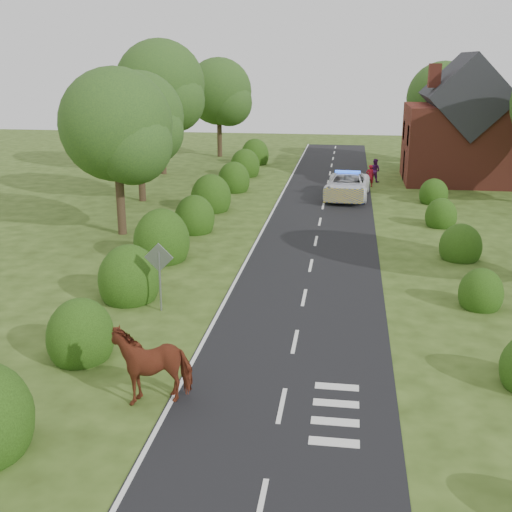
% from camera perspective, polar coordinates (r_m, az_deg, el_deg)
% --- Properties ---
extents(ground, '(120.00, 120.00, 0.00)m').
position_cam_1_polar(ground, '(20.70, 3.48, -7.64)').
color(ground, '#2F4215').
extents(road, '(6.00, 70.00, 0.02)m').
position_cam_1_polar(road, '(34.87, 5.62, 2.65)').
color(road, black).
rests_on(road, ground).
extents(road_markings, '(4.96, 70.00, 0.01)m').
position_cam_1_polar(road_markings, '(32.98, 2.66, 1.90)').
color(road_markings, white).
rests_on(road_markings, road).
extents(hedgerow_left, '(2.75, 50.41, 3.00)m').
position_cam_1_polar(hedgerow_left, '(32.45, -6.22, 2.88)').
color(hedgerow_left, '#1D360D').
rests_on(hedgerow_left, ground).
extents(hedgerow_right, '(2.10, 45.78, 2.10)m').
position_cam_1_polar(hedgerow_right, '(31.46, 17.37, 1.36)').
color(hedgerow_right, '#1D360D').
rests_on(hedgerow_right, ground).
extents(tree_left_a, '(5.74, 5.60, 8.38)m').
position_cam_1_polar(tree_left_a, '(32.77, -12.00, 10.92)').
color(tree_left_a, '#332316').
rests_on(tree_left_a, ground).
extents(tree_left_b, '(5.74, 5.60, 8.07)m').
position_cam_1_polar(tree_left_b, '(40.81, -10.12, 11.75)').
color(tree_left_b, '#332316').
rests_on(tree_left_b, ground).
extents(tree_left_c, '(6.97, 6.80, 10.22)m').
position_cam_1_polar(tree_left_c, '(50.65, -8.22, 14.50)').
color(tree_left_c, '#332316').
rests_on(tree_left_c, ground).
extents(tree_left_d, '(6.15, 6.00, 8.89)m').
position_cam_1_polar(tree_left_d, '(59.83, -3.09, 14.16)').
color(tree_left_d, '#332316').
rests_on(tree_left_d, ground).
extents(tree_right_c, '(6.15, 6.00, 8.58)m').
position_cam_1_polar(tree_right_c, '(57.23, 16.55, 13.08)').
color(tree_right_c, '#332316').
rests_on(tree_right_c, ground).
extents(road_sign, '(1.06, 0.08, 2.53)m').
position_cam_1_polar(road_sign, '(22.84, -8.60, -0.95)').
color(road_sign, gray).
rests_on(road_sign, ground).
extents(house, '(8.00, 7.40, 9.17)m').
position_cam_1_polar(house, '(49.64, 17.87, 10.65)').
color(house, brown).
rests_on(house, ground).
extents(cow, '(2.70, 2.11, 1.70)m').
position_cam_1_polar(cow, '(17.45, -9.17, -9.70)').
color(cow, '#5A2C12').
rests_on(cow, ground).
extents(police_van, '(3.08, 6.07, 1.78)m').
position_cam_1_polar(police_van, '(42.28, 8.11, 6.22)').
color(police_van, white).
rests_on(police_van, ground).
extents(pedestrian_red, '(0.65, 0.51, 1.57)m').
position_cam_1_polar(pedestrian_red, '(46.34, 10.10, 7.04)').
color(pedestrian_red, '#AD1223').
rests_on(pedestrian_red, ground).
extents(pedestrian_purple, '(1.05, 1.00, 1.71)m').
position_cam_1_polar(pedestrian_purple, '(48.28, 10.52, 7.50)').
color(pedestrian_purple, '#56185F').
rests_on(pedestrian_purple, ground).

